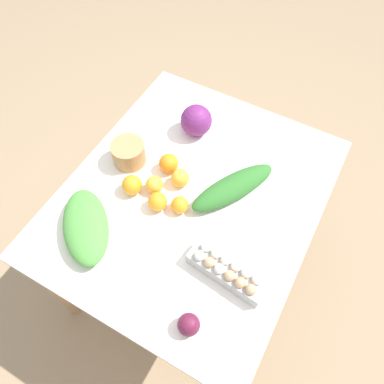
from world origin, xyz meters
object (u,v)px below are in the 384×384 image
cabbage_purple (196,120)px  greens_bunch_kale (86,226)px  orange_0 (180,205)px  orange_4 (180,178)px  greens_bunch_scallion (233,187)px  beet_root (189,325)px  orange_5 (169,163)px  orange_1 (158,202)px  paper_bag (129,153)px  orange_2 (132,185)px  orange_3 (154,185)px  egg_carton (227,271)px

cabbage_purple → greens_bunch_kale: 0.66m
orange_0 → orange_4: 0.13m
greens_bunch_scallion → beet_root: 0.56m
orange_5 → orange_1: bearing=-162.7°
greens_bunch_scallion → greens_bunch_kale: greens_bunch_kale is taller
paper_bag → orange_1: paper_bag is taller
paper_bag → greens_bunch_kale: size_ratio=0.43×
orange_0 → orange_2: bearing=94.2°
cabbage_purple → orange_1: 0.43m
greens_bunch_kale → orange_3: 0.31m
cabbage_purple → orange_4: 0.30m
orange_1 → orange_5: size_ratio=0.92×
paper_bag → orange_1: size_ratio=1.85×
orange_3 → orange_5: bearing=1.1°
greens_bunch_kale → beet_root: greens_bunch_kale is taller
orange_1 → orange_2: orange_2 is taller
orange_1 → orange_5: bearing=17.3°
cabbage_purple → paper_bag: bearing=149.2°
cabbage_purple → orange_3: (-0.36, -0.01, -0.03)m
orange_5 → orange_4: bearing=-116.8°
beet_root → orange_1: 0.48m
orange_3 → orange_1: bearing=-139.4°
beet_root → orange_4: same height
orange_1 → orange_4: 0.14m
paper_bag → greens_bunch_kale: (-0.37, -0.05, -0.01)m
paper_bag → orange_0: (-0.11, -0.31, -0.02)m
orange_0 → orange_3: 0.14m
greens_bunch_scallion → orange_1: size_ratio=5.03×
cabbage_purple → orange_0: bearing=-160.2°
orange_1 → greens_bunch_scallion: bearing=-48.7°
egg_carton → orange_5: bearing=150.5°
orange_3 → orange_5: orange_5 is taller
egg_carton → orange_1: 0.38m
beet_root → cabbage_purple: bearing=27.0°
paper_bag → orange_3: paper_bag is taller
orange_0 → orange_2: size_ratio=0.84×
egg_carton → greens_bunch_scallion: (0.33, 0.13, -0.00)m
orange_2 → orange_4: bearing=-50.4°
paper_bag → beet_root: size_ratio=1.87×
greens_bunch_kale → orange_1: (0.23, -0.18, -0.01)m
greens_bunch_kale → cabbage_purple: bearing=-10.2°
greens_bunch_scallion → orange_0: bearing=139.2°
orange_2 → greens_bunch_kale: bearing=169.3°
paper_bag → orange_4: paper_bag is taller
orange_0 → orange_3: size_ratio=0.96×
paper_bag → greens_bunch_scallion: size_ratio=0.37×
beet_root → orange_2: bearing=52.0°
orange_2 → orange_4: 0.20m
cabbage_purple → greens_bunch_kale: bearing=169.8°
orange_0 → orange_1: bearing=110.6°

